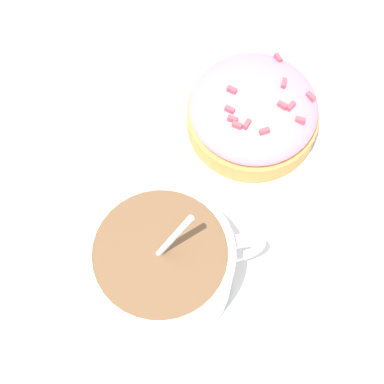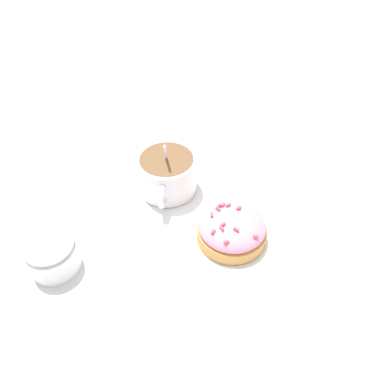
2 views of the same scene
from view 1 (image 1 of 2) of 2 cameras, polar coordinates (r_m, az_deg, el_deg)
ground_plane at (r=0.48m, az=0.33°, el=0.13°), size 3.00×3.00×0.00m
paper_napkin at (r=0.48m, az=0.33°, el=0.20°), size 0.27×0.24×0.00m
coffee_cup at (r=0.42m, az=-2.54°, el=-6.53°), size 0.10×0.10×0.10m
frosted_pastry at (r=0.49m, az=5.46°, el=7.11°), size 0.10×0.10×0.05m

